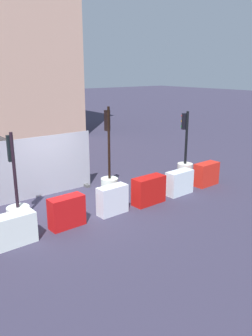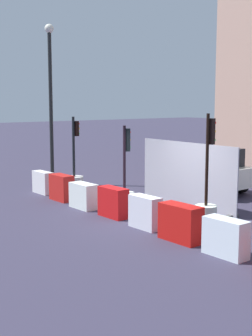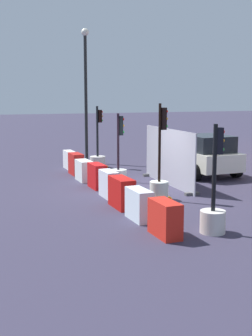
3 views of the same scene
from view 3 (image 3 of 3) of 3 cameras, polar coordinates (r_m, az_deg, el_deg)
The scene contains 16 objects.
ground_plane at distance 16.16m, azimuth 0.66°, elevation -2.79°, with size 120.00×120.00×0.00m, color #332F44.
traffic_light_0 at distance 21.03m, azimuth -3.57°, elevation 1.17°, with size 0.99×0.99×2.83m.
traffic_light_1 at distance 17.69m, azimuth -0.95°, elevation -0.40°, with size 0.95×0.95×2.64m.
traffic_light_2 at distance 14.65m, azimuth 4.21°, elevation -2.15°, with size 0.86×0.86×3.10m.
traffic_light_3 at distance 11.39m, azimuth 10.93°, elevation -5.30°, with size 0.63×0.63×2.69m.
construction_barrier_0 at distance 20.77m, azimuth -7.12°, elevation 1.02°, with size 0.99×0.40×0.82m.
construction_barrier_1 at distance 19.28m, azimuth -6.30°, elevation 0.50°, with size 0.99×0.48×0.90m.
construction_barrier_2 at distance 17.85m, azimuth -5.30°, elevation -0.33°, with size 1.04×0.51×0.81m.
construction_barrier_3 at distance 16.43m, azimuth -3.67°, elevation -1.02°, with size 1.02×0.46×0.89m.
construction_barrier_4 at distance 14.97m, azimuth -2.18°, elevation -2.04°, with size 0.98×0.43×0.89m.
construction_barrier_5 at distance 13.63m, azimuth -0.56°, elevation -3.13°, with size 1.15×0.52×0.91m.
construction_barrier_6 at distance 12.32m, azimuth 1.66°, elevation -4.63°, with size 1.05×0.47×0.85m.
construction_barrier_7 at distance 10.98m, azimuth 4.92°, elevation -6.38°, with size 1.03×0.50×0.87m.
car_white_van at distance 19.32m, azimuth 9.59°, elevation 1.66°, with size 3.89×2.32×1.70m.
street_lamp_post at distance 22.29m, azimuth -5.09°, elevation 10.52°, with size 0.36×0.36×6.43m.
site_fence_panel at distance 16.99m, azimuth 5.38°, elevation 1.24°, with size 4.21×0.50×2.11m.
Camera 3 is at (14.81, -5.50, 3.42)m, focal length 48.50 mm.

